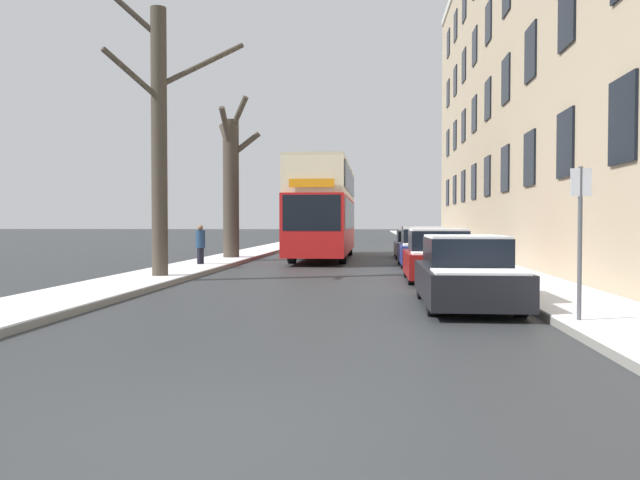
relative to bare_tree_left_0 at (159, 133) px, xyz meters
The scene contains 13 objects.
ground_plane 14.43m from the bare_tree_left_0, 68.71° to the right, with size 320.00×320.00×0.00m, color #303335.
sidewalk_left 40.39m from the bare_tree_left_0, 90.43° to the left, with size 2.22×130.00×0.16m.
sidewalk_right 41.68m from the bare_tree_left_0, 75.61° to the left, with size 2.22×130.00×0.16m.
terrace_facade_right 20.01m from the bare_tree_left_0, 35.43° to the left, with size 9.10×39.79×17.39m.
bare_tree_left_0 is the anchor object (origin of this frame).
bare_tree_left_1 9.78m from the bare_tree_left_0, 90.75° to the left, with size 2.14×2.53×7.25m.
double_decker_bus 12.39m from the bare_tree_left_0, 71.51° to the left, with size 2.49×11.78×4.40m.
parked_car_0 10.16m from the bare_tree_left_0, 31.20° to the right, with size 1.79×4.35×1.44m.
parked_car_1 8.90m from the bare_tree_left_0, ahead, with size 1.87×3.90×1.53m.
parked_car_2 11.23m from the bare_tree_left_0, 40.33° to the left, with size 1.75×4.22×1.55m.
parked_car_3 15.67m from the bare_tree_left_0, 57.83° to the left, with size 1.70×4.37×1.36m.
pedestrian_left_sidewalk 6.13m from the bare_tree_left_0, 92.57° to the left, with size 0.35×0.35×1.62m.
street_sign_post 12.47m from the bare_tree_left_0, 38.53° to the right, with size 0.32×0.07×2.58m.
Camera 1 is at (1.27, -4.87, 1.70)m, focal length 35.00 mm.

